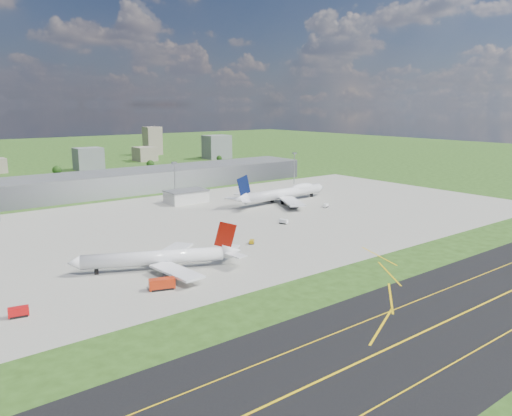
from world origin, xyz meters
TOP-DOWN VIEW (x-y plane):
  - ground at (0.00, 150.00)m, footprint 1400.00×1400.00m
  - taxiway at (0.00, -110.00)m, footprint 1400.00×60.00m
  - apron at (10.00, 40.00)m, footprint 360.00×190.00m
  - terminal at (0.00, 165.00)m, footprint 300.00×42.00m
  - ops_building at (10.00, 100.00)m, footprint 26.00×16.00m
  - mast_center at (10.00, 115.00)m, footprint 3.50×2.00m
  - mast_east at (120.00, 115.00)m, footprint 3.50×2.00m
  - airliner_red_twin at (-67.80, -13.92)m, footprint 62.86×47.31m
  - airliner_blue_quad at (63.00, 61.95)m, footprint 81.87×64.09m
  - fire_truck at (-77.36, -33.69)m, footprint 9.65×6.12m
  - crash_tender at (-122.93, -27.59)m, footprint 6.32×3.70m
  - tug_yellow at (-16.52, -6.23)m, footprint 3.94×3.98m
  - van_white_near at (21.31, 14.66)m, footprint 3.63×5.37m
  - van_white_far at (71.59, 31.89)m, footprint 5.09×3.70m
  - bldg_c at (20.00, 310.00)m, footprint 26.00×20.00m
  - bldg_ce at (100.00, 350.00)m, footprint 22.00×24.00m
  - bldg_e at (180.00, 320.00)m, footprint 30.00×22.00m
  - bldg_tall_e at (140.00, 410.00)m, footprint 20.00×18.00m
  - tree_c at (-20.00, 280.00)m, footprint 8.10×8.10m
  - tree_e at (70.00, 275.00)m, footprint 7.65×7.65m
  - tree_far_e at (160.00, 285.00)m, footprint 6.30×6.30m

SIDE VIEW (x-z plane):
  - ground at x=0.00m, z-range 0.00..0.00m
  - taxiway at x=0.00m, z-range 0.00..0.06m
  - apron at x=10.00m, z-range 0.00..0.08m
  - tug_yellow at x=-16.52m, z-range 0.04..1.81m
  - van_white_far at x=71.59m, z-range 0.02..2.42m
  - van_white_near at x=21.31m, z-range 0.01..2.54m
  - crash_tender at x=-122.93m, z-range 0.00..3.12m
  - fire_truck at x=-77.36m, z-range -0.01..3.96m
  - ops_building at x=10.00m, z-range 0.00..8.00m
  - tree_far_e at x=160.00m, z-range 0.68..8.38m
  - airliner_red_twin at x=-67.80m, z-range -4.29..14.07m
  - tree_e at x=70.00m, z-range 0.84..10.19m
  - tree_c at x=-20.00m, z-range 0.89..10.79m
  - airliner_blue_quad at x=63.00m, z-range -4.75..16.62m
  - terminal at x=0.00m, z-range 0.00..15.00m
  - bldg_ce at x=100.00m, z-range 0.00..16.00m
  - bldg_c at x=20.00m, z-range 0.00..22.00m
  - bldg_e at x=180.00m, z-range 0.00..28.00m
  - mast_center at x=10.00m, z-range 4.76..30.66m
  - mast_east at x=120.00m, z-range 4.76..30.66m
  - bldg_tall_e at x=140.00m, z-range 0.00..36.00m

